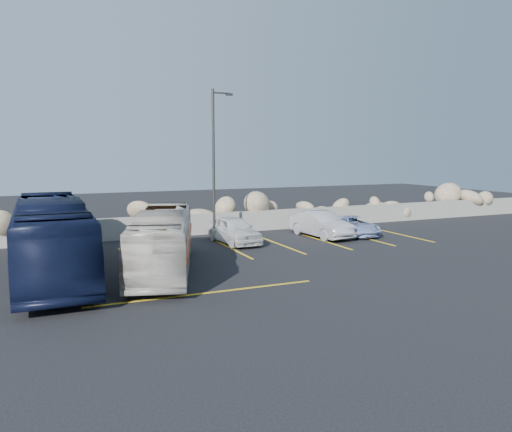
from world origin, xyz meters
name	(u,v)px	position (x,y,z in m)	size (l,w,h in m)	color
ground	(235,291)	(0.00, 0.00, 0.00)	(90.00, 90.00, 0.00)	black
seawall	(158,227)	(0.00, 12.00, 0.60)	(60.00, 0.40, 1.20)	gray
riprap_pile	(153,212)	(0.00, 13.20, 1.30)	(54.00, 2.80, 2.60)	#977D63
parking_lines	(283,251)	(4.64, 5.57, 0.01)	(18.16, 9.36, 0.01)	yellow
lamppost	(215,161)	(2.56, 9.50, 4.30)	(1.14, 0.18, 8.00)	#32302C
vintage_bus	(163,241)	(-1.56, 3.94, 1.23)	(2.07, 8.83, 2.46)	beige
tour_coach	(52,238)	(-5.65, 4.76, 1.51)	(2.53, 10.83, 3.02)	black
car_a	(234,230)	(3.27, 8.56, 0.71)	(1.67, 4.15, 1.41)	silver
car_b	(321,224)	(8.41, 8.36, 0.72)	(1.53, 4.40, 1.45)	silver
car_d	(353,226)	(10.50, 8.23, 0.54)	(1.80, 3.91, 1.09)	#92A2CF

